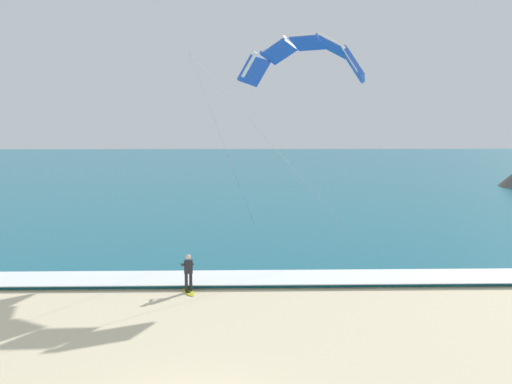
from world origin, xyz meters
TOP-DOWN VIEW (x-y plane):
  - sea at (0.00, 72.00)m, footprint 200.00×120.00m
  - surf_foam at (0.00, 13.00)m, footprint 200.00×2.58m
  - surfboard at (-0.80, 11.44)m, footprint 0.85×1.47m
  - kitesurfer at (-0.81, 11.46)m, footprint 0.63×0.62m
  - kite_primary at (5.09, 20.36)m, footprint 8.96×10.86m

SIDE VIEW (x-z plane):
  - surfboard at x=-0.80m, z-range -0.02..0.07m
  - sea at x=0.00m, z-range 0.00..0.20m
  - surf_foam at x=0.00m, z-range 0.20..0.24m
  - kitesurfer at x=-0.81m, z-range 0.10..1.79m
  - kite_primary at x=5.09m, z-range 5.55..16.66m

